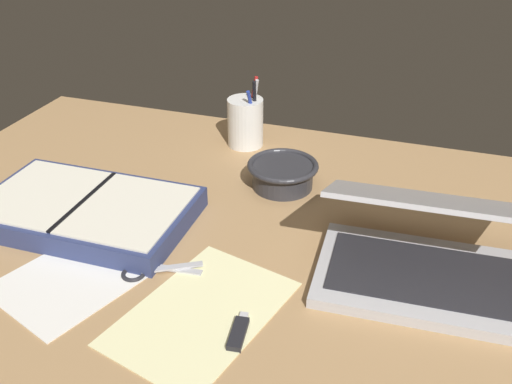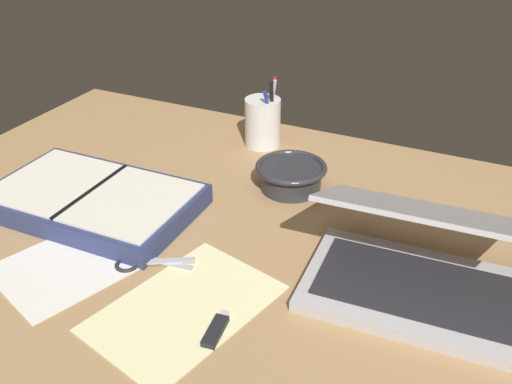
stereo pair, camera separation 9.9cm
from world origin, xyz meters
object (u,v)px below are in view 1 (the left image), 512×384
(laptop, at_px, (425,251))
(bowl, at_px, (283,173))
(scissors, at_px, (144,269))
(pen_cup, at_px, (246,122))
(planner, at_px, (86,210))

(laptop, xyz_separation_m, bowl, (-0.29, 0.20, -0.02))
(laptop, bearing_deg, scissors, -165.81)
(laptop, height_order, pen_cup, pen_cup)
(bowl, height_order, planner, bowl)
(laptop, relative_size, bowl, 2.35)
(planner, bearing_deg, scissors, -30.97)
(pen_cup, xyz_separation_m, planner, (-0.17, -0.39, -0.04))
(planner, relative_size, scissors, 2.95)
(laptop, bearing_deg, bowl, 142.07)
(laptop, relative_size, planner, 0.87)
(pen_cup, bearing_deg, scissors, -89.96)
(laptop, height_order, bowl, laptop)
(bowl, relative_size, scissors, 1.09)
(pen_cup, relative_size, scissors, 1.23)
(planner, distance_m, scissors, 0.20)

